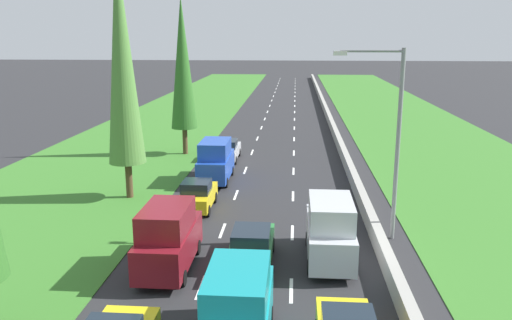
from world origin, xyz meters
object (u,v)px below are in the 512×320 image
Objects in this scene: maroon_van_left_lane at (168,238)px; street_light_mast at (391,131)px; green_sedan_centre_lane at (252,247)px; poplar_tree_second at (122,57)px; poplar_tree_third at (183,64)px; blue_van_left_lane at (216,161)px; silver_van_right_lane at (330,230)px; yellow_hatchback_left_lane at (197,195)px; teal_van_centre_lane at (238,310)px; silver_sedan_left_lane at (227,150)px.

maroon_van_left_lane is 0.54× the size of street_light_mast.
green_sedan_centre_lane is at bearing 11.19° from maroon_van_left_lane.
poplar_tree_second is 1.16× the size of poplar_tree_third.
blue_van_left_lane reaches higher than green_sedan_centre_lane.
silver_van_right_lane is (6.71, 1.33, 0.00)m from maroon_van_left_lane.
yellow_hatchback_left_lane is at bearing -75.32° from poplar_tree_third.
street_light_mast reaches higher than maroon_van_left_lane.
poplar_tree_second reaches higher than poplar_tree_third.
green_sedan_centre_lane is at bearing -150.57° from street_light_mast.
blue_van_left_lane is at bearing 119.23° from silver_van_right_lane.
maroon_van_left_lane is at bearing 122.30° from teal_van_centre_lane.
teal_van_centre_lane reaches higher than silver_sedan_left_lane.
blue_van_left_lane and silver_van_right_lane have the same top height.
blue_van_left_lane is at bearing -64.71° from poplar_tree_third.
teal_van_centre_lane reaches higher than green_sedan_centre_lane.
teal_van_centre_lane is 13.74m from yellow_hatchback_left_lane.
silver_van_right_lane is 5.54m from street_light_mast.
silver_sedan_left_lane is at bearing 89.59° from yellow_hatchback_left_lane.
green_sedan_centre_lane is 8.34m from street_light_mast.
silver_sedan_left_lane is 0.50× the size of street_light_mast.
maroon_van_left_lane is (-3.51, 5.56, 0.00)m from teal_van_centre_lane.
green_sedan_centre_lane is 13.29m from blue_van_left_lane.
green_sedan_centre_lane is at bearing -168.75° from silver_van_right_lane.
blue_van_left_lane is (0.15, 5.83, 0.56)m from yellow_hatchback_left_lane.
poplar_tree_second reaches higher than green_sedan_centre_lane.
silver_sedan_left_lane is at bearing 65.57° from poplar_tree_second.
blue_van_left_lane is at bearing 105.20° from green_sedan_centre_lane.
blue_van_left_lane is (-3.61, 19.04, 0.00)m from teal_van_centre_lane.
silver_van_right_lane is 0.34× the size of poplar_tree_second.
silver_sedan_left_lane is (0.09, 11.93, -0.02)m from yellow_hatchback_left_lane.
teal_van_centre_lane is 28.62m from poplar_tree_third.
green_sedan_centre_lane is at bearing -62.52° from yellow_hatchback_left_lane.
yellow_hatchback_left_lane is 0.31× the size of poplar_tree_third.
maroon_van_left_lane and blue_van_left_lane have the same top height.
teal_van_centre_lane is 19.37m from blue_van_left_lane.
yellow_hatchback_left_lane is at bearing 91.81° from maroon_van_left_lane.
poplar_tree_third is at bearing 85.83° from poplar_tree_second.
street_light_mast is (6.16, 3.47, 4.42)m from green_sedan_centre_lane.
maroon_van_left_lane is 13.48m from blue_van_left_lane.
blue_van_left_lane is at bearing 135.92° from street_light_mast.
blue_van_left_lane is at bearing 100.72° from teal_van_centre_lane.
poplar_tree_second is at bearing 144.46° from silver_van_right_lane.
blue_van_left_lane is 0.54× the size of street_light_mast.
teal_van_centre_lane is at bearing -81.70° from silver_sedan_left_lane.
silver_sedan_left_lane is at bearing 122.16° from street_light_mast.
blue_van_left_lane reaches higher than silver_sedan_left_lane.
maroon_van_left_lane is 6.84m from silver_van_right_lane.
poplar_tree_second is (-4.64, -3.98, 6.95)m from blue_van_left_lane.
yellow_hatchback_left_lane is 11.93m from silver_sedan_left_lane.
poplar_tree_second is (-4.49, 1.85, 7.51)m from yellow_hatchback_left_lane.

